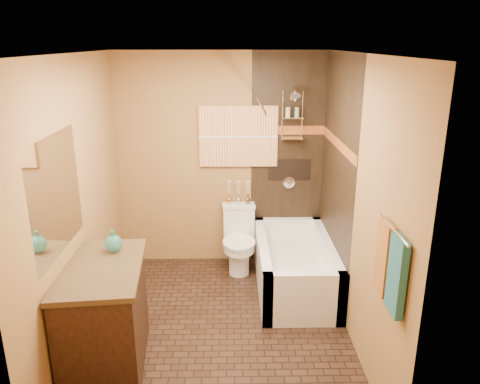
{
  "coord_description": "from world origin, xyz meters",
  "views": [
    {
      "loc": [
        0.12,
        -3.81,
        2.6
      ],
      "look_at": [
        0.2,
        0.4,
        1.23
      ],
      "focal_mm": 35.0,
      "sensor_mm": 36.0,
      "label": 1
    }
  ],
  "objects_px": {
    "sunset_painting": "(238,137)",
    "bathtub": "(295,270)",
    "toilet": "(239,239)",
    "vanity": "(105,316)"
  },
  "relations": [
    {
      "from": "bathtub",
      "to": "vanity",
      "type": "distance_m",
      "value": 2.13
    },
    {
      "from": "sunset_painting",
      "to": "toilet",
      "type": "relative_size",
      "value": 1.19
    },
    {
      "from": "bathtub",
      "to": "toilet",
      "type": "height_order",
      "value": "toilet"
    },
    {
      "from": "sunset_painting",
      "to": "toilet",
      "type": "height_order",
      "value": "sunset_painting"
    },
    {
      "from": "vanity",
      "to": "toilet",
      "type": "bearing_deg",
      "value": 51.11
    },
    {
      "from": "sunset_painting",
      "to": "bathtub",
      "type": "height_order",
      "value": "sunset_painting"
    },
    {
      "from": "bathtub",
      "to": "toilet",
      "type": "xyz_separation_m",
      "value": [
        -0.6,
        0.47,
        0.16
      ]
    },
    {
      "from": "sunset_painting",
      "to": "vanity",
      "type": "xyz_separation_m",
      "value": [
        -1.12,
        -1.95,
        -1.09
      ]
    },
    {
      "from": "bathtub",
      "to": "toilet",
      "type": "relative_size",
      "value": 1.98
    },
    {
      "from": "sunset_painting",
      "to": "toilet",
      "type": "distance_m",
      "value": 1.19
    }
  ]
}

